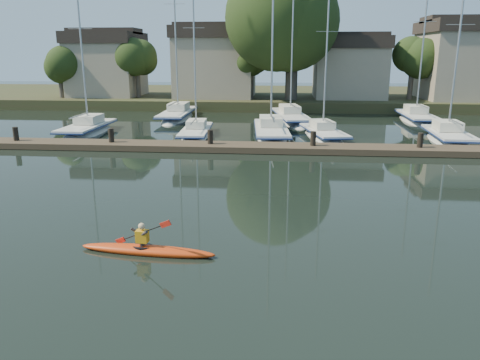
# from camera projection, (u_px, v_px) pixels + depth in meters

# --- Properties ---
(ground) EXTENTS (160.00, 160.00, 0.00)m
(ground) POSITION_uv_depth(u_px,v_px,m) (239.00, 245.00, 13.95)
(ground) COLOR black
(ground) RESTS_ON ground
(kayak) EXTENTS (4.03, 1.00, 1.28)m
(kayak) POSITION_uv_depth(u_px,v_px,m) (147.00, 248.00, 13.36)
(kayak) COLOR red
(kayak) RESTS_ON ground
(dock) EXTENTS (34.00, 2.00, 1.80)m
(dock) POSITION_uv_depth(u_px,v_px,m) (261.00, 147.00, 27.35)
(dock) COLOR #463428
(dock) RESTS_ON ground
(sailboat_0) EXTENTS (2.22, 7.88, 12.50)m
(sailboat_0) POSITION_uv_depth(u_px,v_px,m) (88.00, 136.00, 33.48)
(sailboat_0) COLOR silver
(sailboat_0) RESTS_ON ground
(sailboat_1) EXTENTS (2.31, 7.65, 12.35)m
(sailboat_1) POSITION_uv_depth(u_px,v_px,m) (196.00, 139.00, 32.33)
(sailboat_1) COLOR silver
(sailboat_1) RESTS_ON ground
(sailboat_2) EXTENTS (2.97, 9.73, 15.86)m
(sailboat_2) POSITION_uv_depth(u_px,v_px,m) (271.00, 139.00, 32.40)
(sailboat_2) COLOR silver
(sailboat_2) RESTS_ON ground
(sailboat_3) EXTENTS (3.44, 7.67, 11.97)m
(sailboat_3) POSITION_uv_depth(u_px,v_px,m) (323.00, 140.00, 31.79)
(sailboat_3) COLOR silver
(sailboat_3) RESTS_ON ground
(sailboat_4) EXTENTS (2.64, 7.56, 12.66)m
(sailboat_4) POSITION_uv_depth(u_px,v_px,m) (447.00, 144.00, 30.42)
(sailboat_4) COLOR silver
(sailboat_4) RESTS_ON ground
(sailboat_5) EXTENTS (2.53, 9.91, 16.32)m
(sailboat_5) POSITION_uv_depth(u_px,v_px,m) (178.00, 121.00, 41.05)
(sailboat_5) COLOR silver
(sailboat_5) RESTS_ON ground
(sailboat_6) EXTENTS (3.80, 10.67, 16.63)m
(sailboat_6) POSITION_uv_depth(u_px,v_px,m) (291.00, 123.00, 39.64)
(sailboat_6) COLOR silver
(sailboat_6) RESTS_ON ground
(sailboat_7) EXTENTS (2.39, 8.65, 13.89)m
(sailboat_7) POSITION_uv_depth(u_px,v_px,m) (416.00, 124.00, 39.33)
(sailboat_7) COLOR silver
(sailboat_7) RESTS_ON ground
(shore) EXTENTS (90.00, 25.25, 12.75)m
(shore) POSITION_uv_depth(u_px,v_px,m) (287.00, 75.00, 51.68)
(shore) COLOR #2C371B
(shore) RESTS_ON ground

